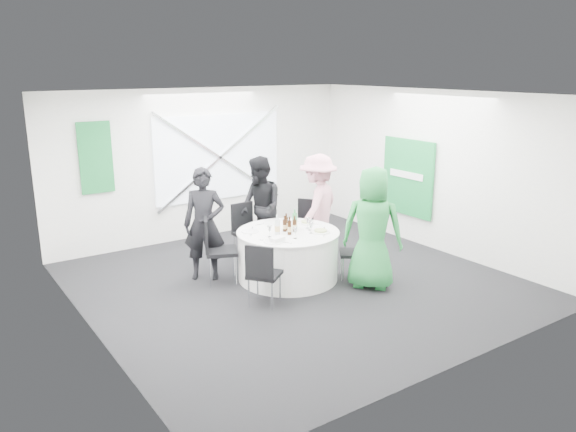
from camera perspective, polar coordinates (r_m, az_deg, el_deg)
floor at (r=8.58m, az=0.76°, el=-6.75°), size 6.00×6.00×0.00m
ceiling at (r=7.98m, az=0.83°, el=12.27°), size 6.00×6.00×0.00m
wall_back at (r=10.71m, az=-8.54°, el=5.29°), size 6.00×0.00×6.00m
wall_front at (r=6.05m, az=17.42°, el=-2.85°), size 6.00×0.00×6.00m
wall_left at (r=6.93m, az=-19.91°, el=-0.81°), size 0.00×6.00×6.00m
wall_right at (r=10.16m, az=14.79°, el=4.43°), size 0.00×6.00×6.00m
window_panel at (r=10.79m, az=-7.03°, el=5.95°), size 2.60×0.03×1.60m
window_brace_a at (r=10.76m, az=-6.93°, el=5.93°), size 2.63×0.05×1.84m
window_brace_b at (r=10.76m, az=-6.93°, el=5.93°), size 2.63×0.05×1.84m
green_banner at (r=9.92m, az=-18.94°, el=5.62°), size 0.55×0.04×1.20m
green_sign at (r=10.55m, az=12.06°, el=3.87°), size 0.05×1.20×1.40m
banquet_table at (r=8.60m, az=0.00°, el=-3.99°), size 1.56×1.56×0.76m
chair_back at (r=9.42m, az=-4.27°, el=-1.13°), size 0.47×0.48×0.97m
chair_back_left at (r=8.44m, az=-7.40°, el=-2.92°), size 0.62×0.62×1.02m
chair_back_right at (r=9.63m, az=2.03°, el=-0.74°), size 0.62×0.62×0.96m
chair_front_right at (r=8.59m, az=7.18°, el=-3.24°), size 0.56×0.56×0.87m
chair_front_left at (r=7.56m, az=-2.62°, el=-5.55°), size 0.58×0.58×0.91m
person_man_back_left at (r=8.58m, az=-8.50°, el=-0.82°), size 0.75×0.70×1.73m
person_man_back at (r=9.43m, az=-2.88°, el=0.81°), size 0.59×0.91×1.74m
person_woman_pink at (r=9.48m, az=3.04°, el=0.98°), size 1.26×1.03×1.77m
person_woman_green at (r=8.22m, az=8.56°, el=-1.25°), size 1.01×1.05×1.81m
plate_back at (r=8.92m, az=-1.69°, el=-0.68°), size 0.27×0.27×0.01m
plate_back_left at (r=8.48m, az=-3.87°, el=-1.57°), size 0.26×0.26×0.01m
plate_back_right at (r=8.91m, az=1.90°, el=-0.65°), size 0.27×0.27×0.04m
plate_front_right at (r=8.45m, az=3.32°, el=-1.55°), size 0.29×0.29×0.04m
plate_front_left at (r=7.98m, az=-1.47°, el=-2.62°), size 0.28×0.28×0.01m
napkin at (r=7.97m, az=-1.11°, el=-2.36°), size 0.22×0.17×0.06m
beer_bottle_a at (r=8.46m, az=-0.34°, el=-0.98°), size 0.06×0.06×0.24m
beer_bottle_b at (r=8.52m, az=-0.19°, el=-0.79°), size 0.06×0.06×0.26m
beer_bottle_c at (r=8.46m, az=0.67°, el=-0.98°), size 0.06×0.06×0.24m
beer_bottle_d at (r=8.29m, az=0.15°, el=-1.21°), size 0.06×0.06×0.28m
green_water_bottle at (r=8.57m, az=0.69°, el=-0.54°), size 0.08×0.08×0.31m
clear_water_bottle at (r=8.27m, az=-1.10°, el=-1.13°), size 0.08×0.08×0.31m
wine_glass_a at (r=8.11m, az=0.74°, el=-1.45°), size 0.07×0.07×0.17m
wine_glass_b at (r=8.52m, az=2.25°, el=-0.64°), size 0.07×0.07×0.17m
wine_glass_c at (r=8.17m, az=-1.89°, el=-1.32°), size 0.07×0.07×0.17m
wine_glass_d at (r=8.62m, az=2.01°, el=-0.45°), size 0.07×0.07×0.17m
wine_glass_e at (r=8.36m, az=2.36°, el=-0.94°), size 0.07×0.07×0.17m
fork_a at (r=8.30m, az=3.69°, el=-1.97°), size 0.11×0.13×0.01m
knife_a at (r=8.64m, az=3.70°, el=-1.27°), size 0.10×0.13×0.01m
fork_b at (r=9.01m, az=-1.18°, el=-0.55°), size 0.15×0.02×0.01m
knife_b at (r=8.85m, az=-2.90°, el=-0.87°), size 0.15×0.02×0.01m
fork_c at (r=8.66m, az=-3.66°, el=-1.23°), size 0.10×0.13×0.01m
knife_c at (r=8.34m, az=-3.78°, el=-1.88°), size 0.10×0.13×0.01m
fork_d at (r=8.88m, az=2.64°, el=-0.80°), size 0.08×0.14×0.01m
knife_d at (r=9.02m, az=0.87°, el=-0.53°), size 0.08×0.14×0.01m
fork_e at (r=8.05m, az=-2.40°, el=-2.50°), size 0.10×0.13×0.01m
knife_e at (r=7.94m, az=-0.13°, el=-2.73°), size 0.10×0.13×0.01m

